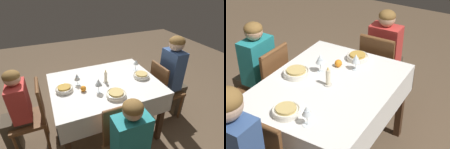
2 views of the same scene
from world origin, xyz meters
TOP-DOWN VIEW (x-y plane):
  - dining_table at (0.00, 0.00)m, footprint 1.26×0.98m
  - chair_south at (-0.07, -0.71)m, footprint 0.38×0.38m
  - chair_west at (-0.85, 0.08)m, footprint 0.38×0.38m
  - person_child_teal at (-0.07, -0.86)m, footprint 0.30×0.33m
  - person_child_red at (-1.00, 0.08)m, footprint 0.33×0.30m
  - bowl_east at (0.47, -0.05)m, footprint 0.20×0.20m
  - wine_glass_east at (0.50, 0.14)m, footprint 0.07×0.07m
  - bowl_south at (0.02, -0.30)m, footprint 0.22×0.22m
  - wine_glass_south at (-0.13, -0.15)m, footprint 0.08×0.08m
  - bowl_west at (-0.47, 0.01)m, footprint 0.19×0.19m
  - wine_glass_west at (-0.31, 0.08)m, footprint 0.07×0.07m
  - candle_centerpiece at (0.02, 0.01)m, footprint 0.06×0.06m
  - orange_fruit at (-0.28, -0.07)m, footprint 0.06×0.06m

SIDE VIEW (x-z plane):
  - chair_south at x=-0.07m, z-range 0.05..0.92m
  - chair_west at x=-0.85m, z-range 0.05..0.92m
  - person_child_red at x=-1.00m, z-range 0.05..1.12m
  - person_child_teal at x=-0.07m, z-range 0.05..1.13m
  - dining_table at x=0.00m, z-range 0.28..1.04m
  - bowl_south at x=0.02m, z-range 0.75..0.81m
  - bowl_east at x=0.47m, z-range 0.75..0.81m
  - bowl_west at x=-0.47m, z-range 0.75..0.81m
  - orange_fruit at x=-0.28m, z-range 0.75..0.82m
  - candle_centerpiece at x=0.02m, z-range 0.73..0.90m
  - wine_glass_west at x=-0.31m, z-range 0.78..0.93m
  - wine_glass_east at x=0.50m, z-range 0.79..0.94m
  - wine_glass_south at x=-0.13m, z-range 0.79..0.96m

